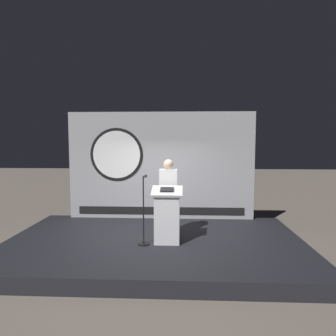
{
  "coord_description": "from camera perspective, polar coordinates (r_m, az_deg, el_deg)",
  "views": [
    {
      "loc": [
        0.6,
        -6.56,
        2.44
      ],
      "look_at": [
        0.28,
        0.19,
        1.84
      ],
      "focal_mm": 33.12,
      "sensor_mm": 36.0,
      "label": 1
    }
  ],
  "objects": [
    {
      "name": "speaker_person",
      "position": [
        6.95,
        0.07,
        -5.34
      ],
      "size": [
        0.4,
        0.26,
        1.73
      ],
      "color": "black",
      "rests_on": "stage_platform"
    },
    {
      "name": "banner_display",
      "position": [
        8.46,
        -1.66,
        0.42
      ],
      "size": [
        5.05,
        0.12,
        2.91
      ],
      "color": "#9E9EA3",
      "rests_on": "stage_platform"
    },
    {
      "name": "ground_plane",
      "position": [
        7.03,
        -2.41,
        -15.26
      ],
      "size": [
        40.0,
        40.0,
        0.0
      ],
      "primitive_type": "plane",
      "color": "#6B6056"
    },
    {
      "name": "podium",
      "position": [
        6.55,
        -0.17,
        -8.8
      ],
      "size": [
        0.64,
        0.5,
        1.18
      ],
      "color": "silver",
      "rests_on": "stage_platform"
    },
    {
      "name": "microphone_stand",
      "position": [
        6.52,
        -4.46,
        -9.48
      ],
      "size": [
        0.24,
        0.58,
        1.43
      ],
      "color": "black",
      "rests_on": "stage_platform"
    },
    {
      "name": "stage_platform",
      "position": [
        6.98,
        -2.41,
        -14.1
      ],
      "size": [
        6.4,
        4.0,
        0.3
      ],
      "primitive_type": "cube",
      "color": "black",
      "rests_on": "ground"
    }
  ]
}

